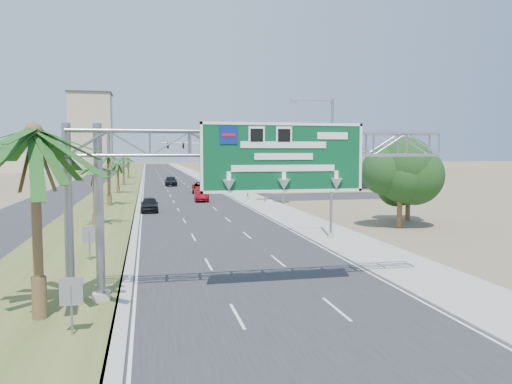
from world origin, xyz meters
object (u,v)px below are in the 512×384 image
object	(u,v)px
sign_gantry	(246,156)
store_building	(318,178)
signal_mast	(210,161)
pole_sign_red_near	(265,146)
car_mid_lane	(201,195)
car_far	(171,182)
car_right_lane	(201,188)
pole_sign_red_far	(254,152)
palm_near	(34,133)
pole_sign_blue	(283,159)
car_left_lane	(149,205)

from	to	relation	value
sign_gantry	store_building	distance (m)	60.77
signal_mast	store_building	bearing A→B (deg)	-19.54
pole_sign_red_near	car_mid_lane	bearing A→B (deg)	154.20
signal_mast	store_building	xyz separation A→B (m)	(16.83, -5.97, -2.85)
car_far	car_right_lane	bearing A→B (deg)	-76.51
store_building	pole_sign_red_far	xyz separation A→B (m)	(-9.78, 4.28, 4.20)
palm_near	signal_mast	size ratio (longest dim) A/B	0.81
car_far	palm_near	bearing A→B (deg)	-94.90
sign_gantry	pole_sign_blue	bearing A→B (deg)	72.04
pole_sign_red_near	pole_sign_blue	bearing A→B (deg)	-53.57
sign_gantry	car_mid_lane	size ratio (longest dim) A/B	3.41
palm_near	pole_sign_blue	size ratio (longest dim) A/B	1.13
store_building	car_mid_lane	size ratio (longest dim) A/B	3.67
pole_sign_red_near	pole_sign_red_far	size ratio (longest dim) A/B	1.14
palm_near	car_far	bearing A→B (deg)	83.63
pole_sign_blue	pole_sign_red_far	size ratio (longest dim) A/B	0.93
car_left_lane	pole_sign_red_near	world-z (taller)	pole_sign_red_near
signal_mast	car_mid_lane	xyz separation A→B (m)	(-3.67, -19.86, -4.04)
car_left_lane	car_right_lane	xyz separation A→B (m)	(7.87, 22.99, 0.04)
signal_mast	pole_sign_red_near	size ratio (longest dim) A/B	1.15
palm_near	pole_sign_blue	xyz separation A→B (m)	(19.89, 38.19, -1.54)
store_building	pole_sign_red_far	size ratio (longest dim) A/B	2.29
car_left_lane	car_far	distance (m)	40.71
pole_sign_blue	pole_sign_red_far	distance (m)	24.15
car_right_lane	pole_sign_blue	distance (m)	20.74
palm_near	car_far	world-z (taller)	palm_near
store_building	pole_sign_red_far	world-z (taller)	pole_sign_red_far
sign_gantry	pole_sign_blue	xyz separation A→B (m)	(11.76, 36.27, -0.67)
sign_gantry	pole_sign_red_near	world-z (taller)	pole_sign_red_near
sign_gantry	pole_sign_blue	size ratio (longest dim) A/B	2.28
car_mid_lane	pole_sign_blue	distance (m)	11.86
signal_mast	car_mid_lane	world-z (taller)	signal_mast
car_left_lane	car_far	bearing A→B (deg)	84.44
palm_near	pole_sign_red_near	distance (m)	44.39
pole_sign_red_near	pole_sign_red_far	distance (m)	22.05
car_left_lane	signal_mast	bearing A→B (deg)	71.55
car_left_lane	car_mid_lane	world-z (taller)	car_mid_lane
sign_gantry	store_building	size ratio (longest dim) A/B	0.93
car_mid_lane	car_right_lane	distance (m)	12.78
store_building	car_far	bearing A→B (deg)	144.51
signal_mast	car_left_lane	size ratio (longest dim) A/B	2.27
pole_sign_red_far	pole_sign_blue	bearing A→B (deg)	-93.64
car_mid_lane	car_far	size ratio (longest dim) A/B	0.88
pole_sign_blue	pole_sign_red_far	bearing A→B (deg)	86.36
car_right_lane	car_far	bearing A→B (deg)	107.04
car_far	pole_sign_blue	world-z (taller)	pole_sign_blue
car_left_lane	pole_sign_red_far	world-z (taller)	pole_sign_red_far
store_building	pole_sign_red_near	world-z (taller)	pole_sign_red_near
palm_near	sign_gantry	bearing A→B (deg)	13.32
sign_gantry	car_right_lane	distance (m)	55.29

